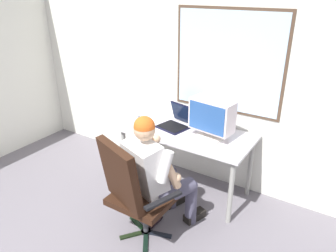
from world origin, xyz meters
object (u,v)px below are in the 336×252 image
Objects in this scene: crt_monitor at (212,116)px; desk at (186,138)px; wine_glass at (137,118)px; person_seated at (157,171)px; office_chair at (133,188)px; laptop at (177,121)px.

desk is at bearing -178.32° from crt_monitor.
crt_monitor is at bearing 1.68° from desk.
desk is 0.60m from wine_glass.
person_seated reaches higher than desk.
office_chair reaches higher than desk.
crt_monitor is at bearing 73.71° from office_chair.
person_seated is 8.80× the size of wine_glass.
office_chair is 1.00m from wine_glass.
wine_glass is at bearing -167.43° from crt_monitor.
laptop is at bearing 107.58° from person_seated.
office_chair is at bearing -89.66° from desk.
person_seated reaches higher than laptop.
crt_monitor is at bearing -7.84° from laptop.
office_chair is at bearing -107.48° from person_seated.
laptop is at bearing 172.16° from crt_monitor.
wine_glass reaches higher than desk.
crt_monitor is 0.49m from laptop.
laptop is at bearing 99.03° from office_chair.
person_seated is 0.85m from wine_glass.
office_chair is 1.08m from laptop.
person_seated is at bearing 72.52° from office_chair.
wine_glass is (-0.84, -0.19, -0.15)m from crt_monitor.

